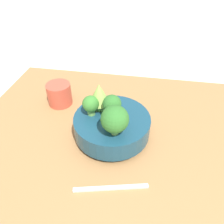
% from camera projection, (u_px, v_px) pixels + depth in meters
% --- Properties ---
extents(ground_plane, '(6.00, 6.00, 0.00)m').
position_uv_depth(ground_plane, '(118.00, 146.00, 0.69)').
color(ground_plane, beige).
extents(table, '(0.92, 0.72, 0.05)m').
position_uv_depth(table, '(118.00, 141.00, 0.67)').
color(table, '#9E7042').
rests_on(table, ground_plane).
extents(bowl, '(0.22, 0.22, 0.07)m').
position_uv_depth(bowl, '(112.00, 125.00, 0.63)').
color(bowl, navy).
rests_on(bowl, table).
extents(romanesco_piece_far, '(0.06, 0.06, 0.09)m').
position_uv_depth(romanesco_piece_far, '(99.00, 95.00, 0.61)').
color(romanesco_piece_far, '#6BA34C').
rests_on(romanesco_piece_far, bowl).
extents(broccoli_floret_left, '(0.05, 0.05, 0.06)m').
position_uv_depth(broccoli_floret_left, '(90.00, 105.00, 0.60)').
color(broccoli_floret_left, '#6BA34C').
rests_on(broccoli_floret_left, bowl).
extents(broccoli_floret_front, '(0.07, 0.07, 0.08)m').
position_uv_depth(broccoli_floret_front, '(114.00, 119.00, 0.53)').
color(broccoli_floret_front, '#6BA34C').
rests_on(broccoli_floret_front, bowl).
extents(broccoli_floret_center, '(0.05, 0.05, 0.07)m').
position_uv_depth(broccoli_floret_center, '(112.00, 105.00, 0.58)').
color(broccoli_floret_center, '#6BA34C').
rests_on(broccoli_floret_center, bowl).
extents(cup, '(0.08, 0.08, 0.08)m').
position_uv_depth(cup, '(59.00, 94.00, 0.76)').
color(cup, '#C64C38').
rests_on(cup, table).
extents(fork, '(0.18, 0.05, 0.01)m').
position_uv_depth(fork, '(111.00, 188.00, 0.52)').
color(fork, silver).
rests_on(fork, table).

